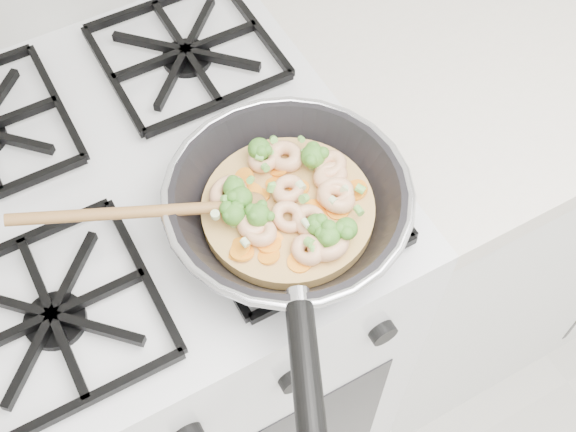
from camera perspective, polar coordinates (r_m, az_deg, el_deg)
stove at (r=1.34m, az=-8.76°, el=-7.99°), size 0.60×0.60×0.92m
counter_right at (r=1.62m, az=17.99°, el=4.72°), size 1.00×0.60×0.90m
skillet at (r=0.85m, az=-0.06°, el=0.66°), size 0.44×0.45×0.09m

